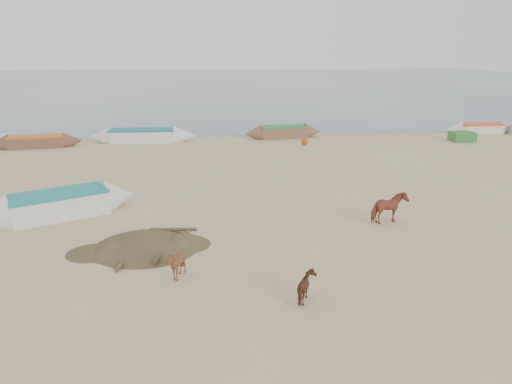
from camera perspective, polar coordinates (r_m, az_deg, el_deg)
ground at (r=14.85m, az=1.70°, el=-7.98°), size 140.00×140.00×0.00m
sea at (r=95.64m, az=-5.22°, el=12.39°), size 160.00×160.00×0.00m
cow_adult at (r=18.46m, az=14.94°, el=-1.79°), size 1.46×1.02×1.13m
calf_front at (r=13.82m, az=-9.06°, el=-8.13°), size 1.02×0.98×0.87m
calf_right at (r=12.60m, az=5.93°, el=-10.82°), size 0.66×0.76×0.74m
near_canoe at (r=19.93m, az=-21.69°, el=-1.34°), size 5.87×4.07×0.95m
debris_pile at (r=16.16m, az=-12.48°, el=-5.27°), size 4.45×4.45×0.56m
waterline_canoes at (r=34.13m, az=-8.06°, el=6.41°), size 57.89×3.98×0.89m
beach_clutter at (r=34.25m, az=4.49°, el=6.35°), size 42.79×3.94×0.64m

